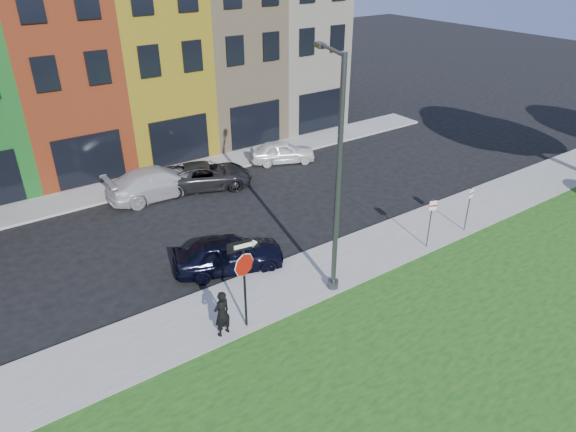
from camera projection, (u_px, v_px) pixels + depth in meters
ground at (378, 312)px, 17.84m from camera, size 120.00×120.00×0.00m
sidewalk_near at (363, 255)px, 20.99m from camera, size 40.00×3.00×0.12m
sidewalk_far at (139, 184)px, 27.16m from camera, size 40.00×2.40×0.12m
rowhouse_block at (97, 67)px, 29.56m from camera, size 30.00×10.12×10.00m
stop_sign at (244, 267)px, 15.95m from camera, size 1.04×0.20×3.28m
man at (222, 313)px, 16.29m from camera, size 0.76×0.64×1.66m
sedan_near at (229, 253)px, 19.85m from camera, size 4.21×5.25×1.45m
parked_car_silver at (158, 182)px, 25.67m from camera, size 2.13×5.17×1.50m
parked_car_dark at (206, 175)px, 26.60m from camera, size 5.28×6.20×1.33m
parked_car_white at (282, 152)px, 29.67m from camera, size 4.19×4.81×1.27m
street_lamp at (336, 180)px, 17.09m from camera, size 1.05×2.50×8.41m
parking_sign_a at (431, 217)px, 20.79m from camera, size 0.31×0.15×2.24m
parking_sign_b at (469, 203)px, 22.05m from camera, size 0.32×0.10×2.09m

